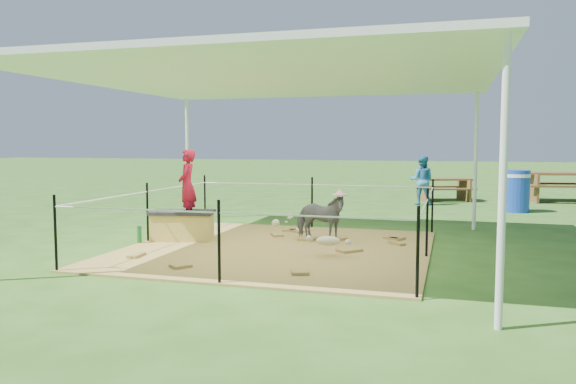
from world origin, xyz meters
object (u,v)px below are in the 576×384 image
(foal, at_px, (328,239))
(picnic_table_near, at_px, (443,189))
(straw_bale, at_px, (182,227))
(picnic_table_far, at_px, (559,187))
(distant_person, at_px, (422,180))
(green_bottle, at_px, (139,234))
(trash_barrel, at_px, (515,191))
(pony, at_px, (320,217))
(woman, at_px, (187,179))

(foal, relative_size, picnic_table_near, 0.60)
(straw_bale, xyz_separation_m, foal, (2.64, -0.67, 0.04))
(picnic_table_far, relative_size, distant_person, 1.50)
(green_bottle, height_order, trash_barrel, trash_barrel)
(pony, bearing_deg, foal, -151.10)
(straw_bale, relative_size, distant_person, 0.74)
(trash_barrel, height_order, picnic_table_far, trash_barrel)
(green_bottle, xyz_separation_m, foal, (3.19, -0.22, 0.12))
(woman, xyz_separation_m, picnic_table_far, (7.14, 8.87, -0.64))
(woman, relative_size, distant_person, 0.89)
(green_bottle, relative_size, distant_person, 0.21)
(pony, height_order, foal, pony)
(woman, relative_size, picnic_table_far, 0.60)
(foal, relative_size, picnic_table_far, 0.47)
(foal, bearing_deg, trash_barrel, 49.96)
(foal, xyz_separation_m, trash_barrel, (3.16, 6.62, 0.22))
(distant_person, bearing_deg, straw_bale, 64.28)
(woman, height_order, pony, woman)
(woman, bearing_deg, distant_person, 140.08)
(green_bottle, distance_m, distant_person, 8.44)
(green_bottle, height_order, foal, foal)
(woman, distance_m, green_bottle, 1.19)
(woman, xyz_separation_m, trash_barrel, (5.70, 5.95, -0.55))
(woman, relative_size, green_bottle, 4.32)
(trash_barrel, distance_m, picnic_table_near, 2.83)
(picnic_table_near, relative_size, distant_person, 1.17)
(green_bottle, bearing_deg, picnic_table_far, 50.10)
(green_bottle, bearing_deg, woman, 34.70)
(foal, bearing_deg, picnic_table_far, 49.69)
(straw_bale, bearing_deg, foal, -14.25)
(trash_barrel, xyz_separation_m, picnic_table_near, (-1.70, 2.25, -0.18))
(picnic_table_far, bearing_deg, distant_person, -161.41)
(trash_barrel, bearing_deg, distant_person, 156.90)
(pony, bearing_deg, straw_bale, 114.50)
(straw_bale, relative_size, pony, 1.06)
(picnic_table_near, bearing_deg, straw_bale, -135.64)
(picnic_table_near, bearing_deg, foal, -118.43)
(distant_person, bearing_deg, picnic_table_near, -111.50)
(pony, distance_m, picnic_table_far, 9.71)
(pony, bearing_deg, distant_person, -1.13)
(trash_barrel, bearing_deg, picnic_table_near, 127.02)
(foal, xyz_separation_m, distant_person, (0.91, 7.58, 0.37))
(straw_bale, distance_m, pony, 2.31)
(green_bottle, height_order, picnic_table_far, picnic_table_far)
(foal, relative_size, distant_person, 0.70)
(foal, bearing_deg, straw_bale, 151.19)
(woman, bearing_deg, straw_bale, -103.38)
(picnic_table_far, xyz_separation_m, distant_person, (-3.69, -1.96, 0.25))
(woman, relative_size, trash_barrel, 1.17)
(straw_bale, bearing_deg, picnic_table_near, 63.45)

